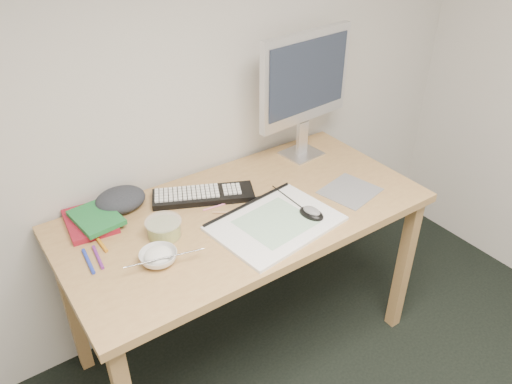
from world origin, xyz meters
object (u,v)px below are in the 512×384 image
keyboard (203,195)px  rice_bowl (159,257)px  monitor (305,81)px  desk (245,227)px  sketchpad (276,223)px

keyboard → rice_bowl: 0.40m
monitor → keyboard: bearing=-178.8°
desk → rice_bowl: (-0.40, -0.09, 0.10)m
monitor → rice_bowl: bearing=-165.2°
sketchpad → monitor: bearing=33.9°
monitor → rice_bowl: 0.98m
desk → rice_bowl: rice_bowl is taller
desk → sketchpad: sketchpad is taller
sketchpad → monitor: monitor is taller
sketchpad → monitor: size_ratio=0.80×
desk → keyboard: size_ratio=3.51×
sketchpad → keyboard: size_ratio=1.12×
keyboard → rice_bowl: bearing=-116.0°
desk → monitor: monitor is taller
monitor → rice_bowl: monitor is taller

